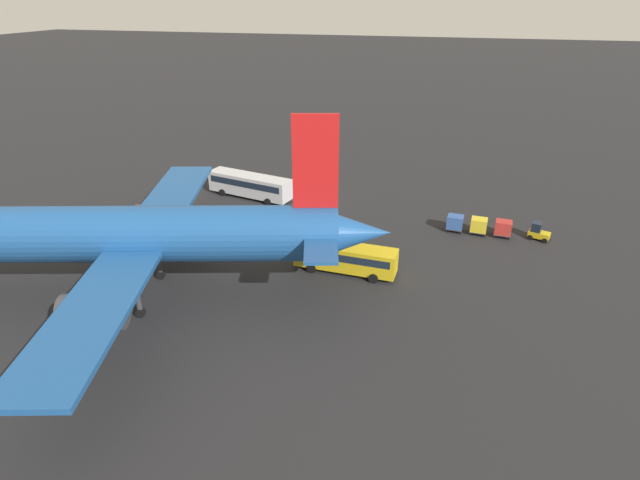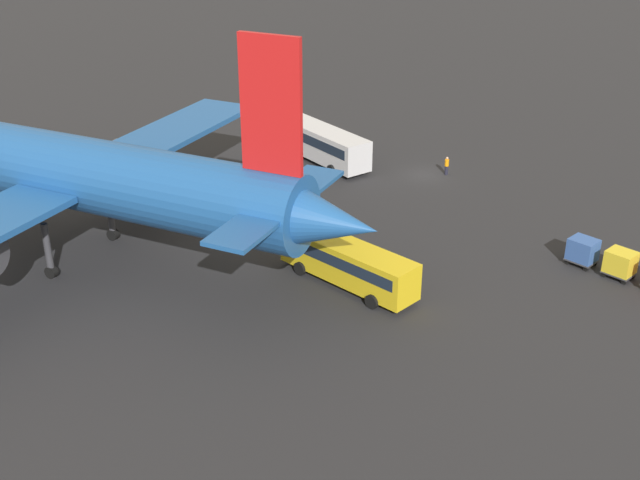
{
  "view_description": "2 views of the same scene",
  "coord_description": "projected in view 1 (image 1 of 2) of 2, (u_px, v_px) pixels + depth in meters",
  "views": [
    {
      "loc": [
        -17.22,
        66.76,
        26.94
      ],
      "look_at": [
        -5.31,
        21.9,
        3.82
      ],
      "focal_mm": 28.0,
      "sensor_mm": 36.0,
      "label": 1
    },
    {
      "loc": [
        -38.59,
        59.56,
        27.18
      ],
      "look_at": [
        -7.05,
        23.1,
        3.88
      ],
      "focal_mm": 45.0,
      "sensor_mm": 36.0,
      "label": 2
    }
  ],
  "objects": [
    {
      "name": "ground_plane",
      "position": [
        323.0,
        195.0,
        73.73
      ],
      "size": [
        600.0,
        600.0,
        0.0
      ],
      "primitive_type": "plane",
      "color": "#232326"
    },
    {
      "name": "airplane",
      "position": [
        125.0,
        235.0,
        46.23
      ],
      "size": [
        49.25,
        42.43,
        17.9
      ],
      "rotation": [
        0.0,
        0.0,
        0.27
      ],
      "color": "#1E5193",
      "rests_on": "ground"
    },
    {
      "name": "shuttle_bus_near",
      "position": [
        250.0,
        184.0,
        72.24
      ],
      "size": [
        13.13,
        5.63,
        3.34
      ],
      "rotation": [
        0.0,
        0.0,
        -0.22
      ],
      "color": "silver",
      "rests_on": "ground"
    },
    {
      "name": "shuttle_bus_far",
      "position": [
        345.0,
        257.0,
        52.78
      ],
      "size": [
        11.01,
        3.35,
        3.06
      ],
      "rotation": [
        0.0,
        0.0,
        -0.06
      ],
      "color": "gold",
      "rests_on": "ground"
    },
    {
      "name": "baggage_tug",
      "position": [
        538.0,
        232.0,
        60.27
      ],
      "size": [
        2.69,
        2.26,
        2.1
      ],
      "rotation": [
        0.0,
        0.0,
        -0.32
      ],
      "color": "gold",
      "rests_on": "ground"
    },
    {
      "name": "worker_person",
      "position": [
        335.0,
        187.0,
        74.24
      ],
      "size": [
        0.38,
        0.38,
        1.74
      ],
      "color": "#1E1E2D",
      "rests_on": "ground"
    },
    {
      "name": "cargo_cart_red",
      "position": [
        503.0,
        228.0,
        60.74
      ],
      "size": [
        2.13,
        1.84,
        2.06
      ],
      "rotation": [
        0.0,
        0.0,
        -0.08
      ],
      "color": "#38383D",
      "rests_on": "ground"
    },
    {
      "name": "cargo_cart_yellow",
      "position": [
        479.0,
        225.0,
        61.41
      ],
      "size": [
        2.13,
        1.84,
        2.06
      ],
      "rotation": [
        0.0,
        0.0,
        -0.08
      ],
      "color": "#38383D",
      "rests_on": "ground"
    },
    {
      "name": "cargo_cart_blue",
      "position": [
        455.0,
        222.0,
        62.19
      ],
      "size": [
        2.13,
        1.84,
        2.06
      ],
      "rotation": [
        0.0,
        0.0,
        -0.08
      ],
      "color": "#38383D",
      "rests_on": "ground"
    }
  ]
}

